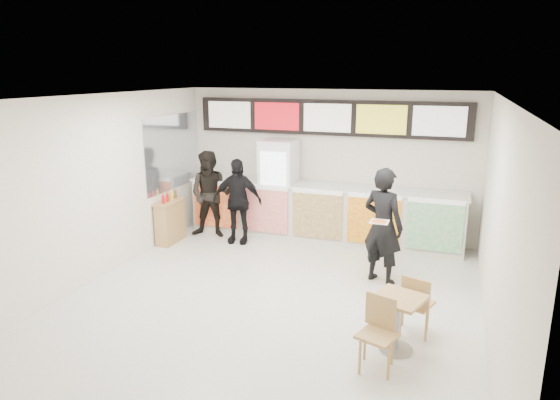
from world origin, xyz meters
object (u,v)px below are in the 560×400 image
at_px(drinks_fridge, 278,188).
at_px(customer_main, 383,226).
at_px(service_counter, 322,213).
at_px(customer_left, 211,194).
at_px(customer_mid, 237,201).
at_px(cafe_table, 398,313).
at_px(condiment_ledge, 170,221).

xyz_separation_m(drinks_fridge, customer_main, (2.38, -1.73, -0.05)).
distance_m(service_counter, customer_left, 2.30).
bearing_deg(drinks_fridge, customer_mid, -131.31).
height_order(customer_mid, cafe_table, customer_mid).
bearing_deg(customer_main, condiment_ledge, 15.94).
relative_size(customer_main, cafe_table, 1.27).
height_order(cafe_table, condiment_ledge, condiment_ledge).
bearing_deg(customer_left, drinks_fridge, 15.29).
bearing_deg(cafe_table, service_counter, 136.37).
height_order(customer_left, customer_mid, customer_left).
distance_m(cafe_table, condiment_ledge, 5.42).
bearing_deg(cafe_table, customer_main, 122.58).
distance_m(customer_mid, condiment_ledge, 1.41).
distance_m(service_counter, condiment_ledge, 3.05).
xyz_separation_m(drinks_fridge, customer_mid, (-0.62, -0.71, -0.15)).
bearing_deg(service_counter, customer_left, -166.25).
height_order(service_counter, condiment_ledge, service_counter).
relative_size(service_counter, customer_main, 2.93).
relative_size(service_counter, customer_mid, 3.27).
distance_m(customer_left, cafe_table, 5.27).
height_order(customer_main, cafe_table, customer_main).
bearing_deg(service_counter, cafe_table, -62.64).
bearing_deg(service_counter, customer_mid, -156.08).
height_order(service_counter, cafe_table, service_counter).
relative_size(service_counter, drinks_fridge, 2.78).
height_order(drinks_fridge, condiment_ledge, drinks_fridge).
bearing_deg(customer_mid, drinks_fridge, 41.20).
relative_size(customer_mid, cafe_table, 1.14).
bearing_deg(condiment_ledge, customer_main, -7.45).
xyz_separation_m(customer_left, customer_mid, (0.66, -0.15, -0.04)).
relative_size(customer_left, condiment_ledge, 1.77).
relative_size(drinks_fridge, condiment_ledge, 1.97).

